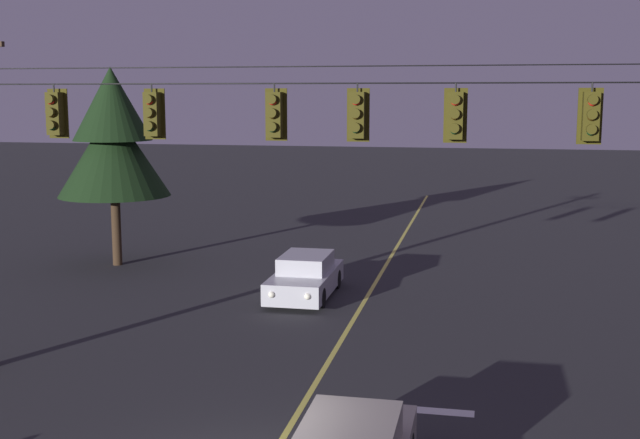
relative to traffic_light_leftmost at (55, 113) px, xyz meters
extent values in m
cube|color=#D1C64C|center=(5.92, 6.02, -6.13)|extent=(0.14, 60.00, 0.01)
cube|color=silver|center=(7.82, -0.58, -6.13)|extent=(3.40, 0.36, 0.01)
cylinder|color=black|center=(5.92, 0.02, 0.65)|extent=(16.05, 0.03, 0.03)
cylinder|color=black|center=(5.92, 0.02, 1.00)|extent=(16.05, 0.02, 0.02)
cylinder|color=black|center=(0.00, 0.02, 0.56)|extent=(0.04, 0.04, 0.18)
cube|color=#332D0A|center=(0.00, 0.02, -0.01)|extent=(0.32, 0.26, 0.96)
cube|color=#332D0A|center=(0.00, 0.16, -0.01)|extent=(0.48, 0.03, 1.12)
sphere|color=red|center=(0.00, -0.14, 0.28)|extent=(0.17, 0.17, 0.17)
cylinder|color=#332D0A|center=(0.00, -0.18, 0.33)|extent=(0.20, 0.10, 0.20)
sphere|color=#3D280A|center=(0.00, -0.14, -0.01)|extent=(0.17, 0.17, 0.17)
cylinder|color=#332D0A|center=(0.00, -0.18, 0.04)|extent=(0.20, 0.10, 0.20)
sphere|color=black|center=(0.00, -0.14, -0.29)|extent=(0.17, 0.17, 0.17)
cylinder|color=#332D0A|center=(0.00, -0.18, -0.25)|extent=(0.20, 0.10, 0.20)
cylinder|color=black|center=(2.35, 0.02, 0.56)|extent=(0.04, 0.04, 0.18)
cube|color=#332D0A|center=(2.35, 0.02, -0.01)|extent=(0.32, 0.26, 0.96)
cube|color=#332D0A|center=(2.35, 0.16, -0.01)|extent=(0.48, 0.03, 1.12)
sphere|color=red|center=(2.35, -0.14, 0.28)|extent=(0.17, 0.17, 0.17)
cylinder|color=#332D0A|center=(2.35, -0.18, 0.33)|extent=(0.20, 0.10, 0.20)
sphere|color=#3D280A|center=(2.35, -0.14, -0.01)|extent=(0.17, 0.17, 0.17)
cylinder|color=#332D0A|center=(2.35, -0.18, 0.04)|extent=(0.20, 0.10, 0.20)
sphere|color=black|center=(2.35, -0.14, -0.29)|extent=(0.17, 0.17, 0.17)
cylinder|color=#332D0A|center=(2.35, -0.18, -0.25)|extent=(0.20, 0.10, 0.20)
cylinder|color=black|center=(5.14, 0.02, 0.56)|extent=(0.04, 0.04, 0.18)
cube|color=#332D0A|center=(5.14, 0.02, -0.01)|extent=(0.32, 0.26, 0.96)
cube|color=#332D0A|center=(5.14, 0.16, -0.01)|extent=(0.48, 0.03, 1.12)
sphere|color=red|center=(5.14, -0.14, 0.28)|extent=(0.17, 0.17, 0.17)
cylinder|color=#332D0A|center=(5.14, -0.18, 0.33)|extent=(0.20, 0.10, 0.20)
sphere|color=#3D280A|center=(5.14, -0.14, -0.01)|extent=(0.17, 0.17, 0.17)
cylinder|color=#332D0A|center=(5.14, -0.18, 0.04)|extent=(0.20, 0.10, 0.20)
sphere|color=black|center=(5.14, -0.14, -0.29)|extent=(0.17, 0.17, 0.17)
cylinder|color=#332D0A|center=(5.14, -0.18, -0.25)|extent=(0.20, 0.10, 0.20)
cylinder|color=black|center=(6.92, 0.02, 0.56)|extent=(0.04, 0.04, 0.18)
cube|color=#332D0A|center=(6.92, 0.02, -0.01)|extent=(0.32, 0.26, 0.96)
cube|color=#332D0A|center=(6.92, 0.16, -0.01)|extent=(0.48, 0.03, 1.12)
sphere|color=red|center=(6.92, -0.14, 0.28)|extent=(0.17, 0.17, 0.17)
cylinder|color=#332D0A|center=(6.92, -0.18, 0.33)|extent=(0.20, 0.10, 0.20)
sphere|color=#3D280A|center=(6.92, -0.14, -0.01)|extent=(0.17, 0.17, 0.17)
cylinder|color=#332D0A|center=(6.92, -0.18, 0.04)|extent=(0.20, 0.10, 0.20)
sphere|color=black|center=(6.92, -0.14, -0.29)|extent=(0.17, 0.17, 0.17)
cylinder|color=#332D0A|center=(6.92, -0.18, -0.25)|extent=(0.20, 0.10, 0.20)
cylinder|color=black|center=(8.95, 0.02, 0.56)|extent=(0.04, 0.04, 0.18)
cube|color=#332D0A|center=(8.95, 0.02, -0.01)|extent=(0.32, 0.26, 0.96)
cube|color=#332D0A|center=(8.95, 0.16, -0.01)|extent=(0.48, 0.03, 1.12)
sphere|color=red|center=(8.95, -0.14, 0.28)|extent=(0.17, 0.17, 0.17)
cylinder|color=#332D0A|center=(8.95, -0.18, 0.33)|extent=(0.20, 0.10, 0.20)
sphere|color=#3D280A|center=(8.95, -0.14, -0.01)|extent=(0.17, 0.17, 0.17)
cylinder|color=#332D0A|center=(8.95, -0.18, 0.04)|extent=(0.20, 0.10, 0.20)
sphere|color=black|center=(8.95, -0.14, -0.29)|extent=(0.17, 0.17, 0.17)
cylinder|color=#332D0A|center=(8.95, -0.18, -0.25)|extent=(0.20, 0.10, 0.20)
cylinder|color=black|center=(11.60, 0.02, 0.56)|extent=(0.04, 0.04, 0.18)
cube|color=#332D0A|center=(11.60, 0.02, -0.01)|extent=(0.32, 0.26, 0.96)
cube|color=#332D0A|center=(11.60, 0.16, -0.01)|extent=(0.48, 0.03, 1.12)
sphere|color=red|center=(11.60, -0.14, 0.28)|extent=(0.17, 0.17, 0.17)
cylinder|color=#332D0A|center=(11.60, -0.18, 0.33)|extent=(0.20, 0.10, 0.20)
sphere|color=#3D280A|center=(11.60, -0.14, -0.01)|extent=(0.17, 0.17, 0.17)
cylinder|color=#332D0A|center=(11.60, -0.18, 0.04)|extent=(0.20, 0.10, 0.20)
sphere|color=black|center=(11.60, -0.14, -0.29)|extent=(0.17, 0.17, 0.17)
cylinder|color=#332D0A|center=(11.60, -0.18, -0.25)|extent=(0.20, 0.10, 0.20)
cube|color=gray|center=(7.58, -4.74, -5.01)|extent=(1.51, 2.15, 0.54)
cube|color=black|center=(7.58, -3.80, -5.01)|extent=(1.40, 0.21, 0.48)
cube|color=#A5A5AD|center=(3.92, 8.34, -5.62)|extent=(1.80, 4.30, 0.68)
cube|color=#A5A5AD|center=(3.92, 8.46, -5.01)|extent=(1.51, 2.15, 0.54)
cube|color=black|center=(3.92, 7.52, -5.01)|extent=(1.40, 0.21, 0.48)
cube|color=black|center=(3.92, 9.52, -5.01)|extent=(1.37, 0.18, 0.46)
cylinder|color=black|center=(4.71, 7.01, -5.81)|extent=(0.22, 0.64, 0.64)
cylinder|color=black|center=(3.13, 7.01, -5.81)|extent=(0.22, 0.64, 0.64)
cylinder|color=black|center=(4.71, 9.67, -5.81)|extent=(0.22, 0.64, 0.64)
cylinder|color=black|center=(3.13, 9.67, -5.81)|extent=(0.22, 0.64, 0.64)
sphere|color=white|center=(4.48, 6.17, -5.56)|extent=(0.20, 0.20, 0.20)
sphere|color=white|center=(3.36, 6.17, -5.56)|extent=(0.20, 0.20, 0.20)
cylinder|color=#332316|center=(-4.34, 11.74, -4.62)|extent=(0.36, 0.36, 3.03)
cone|color=black|center=(-4.34, 11.74, -1.72)|extent=(4.26, 4.26, 3.41)
cone|color=black|center=(-4.34, 11.74, 0.09)|extent=(2.98, 2.98, 2.77)
camera|label=1|loc=(9.58, -16.74, 0.41)|focal=45.15mm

